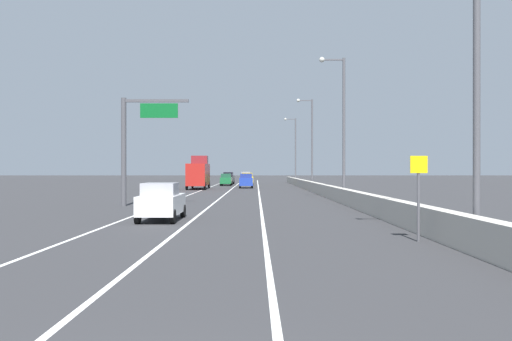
# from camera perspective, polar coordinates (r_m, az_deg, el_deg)

# --- Properties ---
(ground_plane) EXTENTS (320.00, 320.00, 0.00)m
(ground_plane) POSITION_cam_1_polar(r_m,az_deg,el_deg) (68.15, -1.05, -2.03)
(ground_plane) COLOR #2D2D30
(lane_stripe_left) EXTENTS (0.16, 130.00, 0.00)m
(lane_stripe_left) POSITION_cam_1_polar(r_m,az_deg,el_deg) (59.53, -6.50, -2.34)
(lane_stripe_left) COLOR silver
(lane_stripe_left) RESTS_ON ground_plane
(lane_stripe_center) EXTENTS (0.16, 130.00, 0.00)m
(lane_stripe_center) POSITION_cam_1_polar(r_m,az_deg,el_deg) (59.24, -3.13, -2.35)
(lane_stripe_center) COLOR silver
(lane_stripe_center) RESTS_ON ground_plane
(lane_stripe_right) EXTENTS (0.16, 130.00, 0.00)m
(lane_stripe_right) POSITION_cam_1_polar(r_m,az_deg,el_deg) (59.15, 0.26, -2.35)
(lane_stripe_right) COLOR silver
(lane_stripe_right) RESTS_ON ground_plane
(jersey_barrier_right) EXTENTS (0.60, 120.00, 1.10)m
(jersey_barrier_right) POSITION_cam_1_polar(r_m,az_deg,el_deg) (44.63, 8.43, -2.44)
(jersey_barrier_right) COLOR #B2ADA3
(jersey_barrier_right) RESTS_ON ground_plane
(overhead_sign_gantry) EXTENTS (4.68, 0.36, 7.50)m
(overhead_sign_gantry) POSITION_cam_1_polar(r_m,az_deg,el_deg) (36.48, -13.45, 3.56)
(overhead_sign_gantry) COLOR #47474C
(overhead_sign_gantry) RESTS_ON ground_plane
(speed_advisory_sign) EXTENTS (0.60, 0.11, 3.00)m
(speed_advisory_sign) POSITION_cam_1_polar(r_m,az_deg,el_deg) (18.76, 17.59, -2.22)
(speed_advisory_sign) COLOR #4C4C51
(speed_advisory_sign) RESTS_ON ground_plane
(lamp_post_right_near) EXTENTS (2.14, 0.44, 11.76)m
(lamp_post_right_near) POSITION_cam_1_polar(r_m,az_deg,el_deg) (19.18, 22.66, 12.53)
(lamp_post_right_near) COLOR #4C4C51
(lamp_post_right_near) RESTS_ON ground_plane
(lamp_post_right_second) EXTENTS (2.14, 0.44, 11.76)m
(lamp_post_right_second) POSITION_cam_1_polar(r_m,az_deg,el_deg) (42.70, 9.40, 5.64)
(lamp_post_right_second) COLOR #4C4C51
(lamp_post_right_second) RESTS_ON ground_plane
(lamp_post_right_third) EXTENTS (2.14, 0.44, 11.76)m
(lamp_post_right_third) POSITION_cam_1_polar(r_m,az_deg,el_deg) (67.07, 6.01, 3.62)
(lamp_post_right_third) COLOR #4C4C51
(lamp_post_right_third) RESTS_ON ground_plane
(lamp_post_right_fourth) EXTENTS (2.14, 0.44, 11.76)m
(lamp_post_right_fourth) POSITION_cam_1_polar(r_m,az_deg,el_deg) (91.56, 4.22, 2.67)
(lamp_post_right_fourth) COLOR #4C4C51
(lamp_post_right_fourth) RESTS_ON ground_plane
(car_green_0) EXTENTS (1.79, 4.73, 1.90)m
(car_green_0) POSITION_cam_1_polar(r_m,az_deg,el_deg) (80.90, -3.39, -1.03)
(car_green_0) COLOR #196033
(car_green_0) RESTS_ON ground_plane
(car_blue_1) EXTENTS (1.97, 4.06, 1.98)m
(car_blue_1) POSITION_cam_1_polar(r_m,az_deg,el_deg) (70.32, -1.18, -1.16)
(car_blue_1) COLOR #1E389E
(car_blue_1) RESTS_ON ground_plane
(car_yellow_2) EXTENTS (2.05, 4.14, 2.03)m
(car_yellow_2) POSITION_cam_1_polar(r_m,az_deg,el_deg) (81.65, -1.06, -0.97)
(car_yellow_2) COLOR gold
(car_yellow_2) RESTS_ON ground_plane
(car_black_3) EXTENTS (1.93, 4.43, 2.10)m
(car_black_3) POSITION_cam_1_polar(r_m,az_deg,el_deg) (88.80, -3.14, -0.87)
(car_black_3) COLOR black
(car_black_3) RESTS_ON ground_plane
(car_silver_4) EXTENTS (1.99, 4.34, 2.14)m
(car_silver_4) POSITION_cam_1_polar(r_m,az_deg,el_deg) (95.90, -1.20, -0.78)
(car_silver_4) COLOR #B7B7BC
(car_silver_4) RESTS_ON ground_plane
(car_white_5) EXTENTS (1.86, 4.18, 1.87)m
(car_white_5) POSITION_cam_1_polar(r_m,az_deg,el_deg) (25.73, -10.54, -3.44)
(car_white_5) COLOR white
(car_white_5) RESTS_ON ground_plane
(box_truck) EXTENTS (2.52, 7.59, 4.37)m
(box_truck) POSITION_cam_1_polar(r_m,az_deg,el_deg) (66.95, -6.48, -0.36)
(box_truck) COLOR #A51E19
(box_truck) RESTS_ON ground_plane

